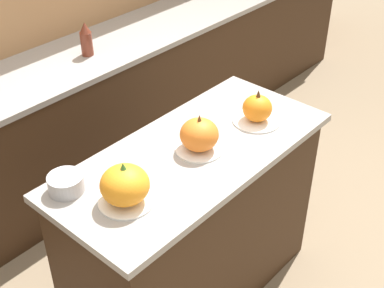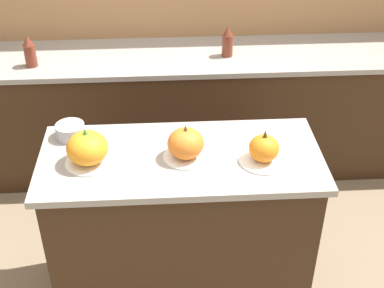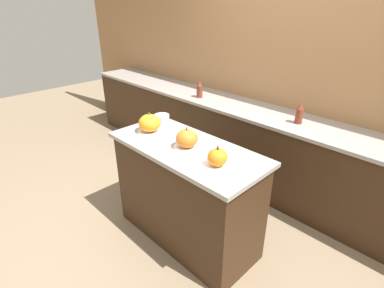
{
  "view_description": "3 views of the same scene",
  "coord_description": "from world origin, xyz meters",
  "views": [
    {
      "loc": [
        -1.45,
        -1.28,
        2.32
      ],
      "look_at": [
        -0.02,
        -0.01,
        0.99
      ],
      "focal_mm": 50.0,
      "sensor_mm": 36.0,
      "label": 1
    },
    {
      "loc": [
        -0.07,
        -2.08,
        2.43
      ],
      "look_at": [
        0.05,
        -0.05,
        1.04
      ],
      "focal_mm": 50.0,
      "sensor_mm": 36.0,
      "label": 2
    },
    {
      "loc": [
        1.57,
        -1.49,
        2.01
      ],
      "look_at": [
        0.04,
        0.03,
        0.96
      ],
      "focal_mm": 28.0,
      "sensor_mm": 36.0,
      "label": 3
    }
  ],
  "objects": [
    {
      "name": "back_counter",
      "position": [
        0.0,
        1.21,
        0.45
      ],
      "size": [
        6.0,
        0.6,
        0.91
      ],
      "color": "#382314",
      "rests_on": "ground_plane"
    },
    {
      "name": "kitchen_island",
      "position": [
        0.0,
        0.0,
        0.47
      ],
      "size": [
        1.36,
        0.61,
        0.94
      ],
      "color": "#382314",
      "rests_on": "ground_plane"
    },
    {
      "name": "pumpkin_cake_right",
      "position": [
        0.39,
        -0.06,
        1.0
      ],
      "size": [
        0.23,
        0.23,
        0.17
      ],
      "color": "white",
      "rests_on": "kitchen_island"
    },
    {
      "name": "wall_back",
      "position": [
        0.0,
        1.54,
        1.25
      ],
      "size": [
        8.0,
        0.06,
        2.5
      ],
      "color": "#9E7047",
      "rests_on": "ground_plane"
    },
    {
      "name": "bottle_tall",
      "position": [
        -0.91,
        1.1,
        1.0
      ],
      "size": [
        0.07,
        0.07,
        0.21
      ],
      "color": "maroon",
      "rests_on": "back_counter"
    },
    {
      "name": "bottle_short",
      "position": [
        0.36,
        1.18,
        1.01
      ],
      "size": [
        0.07,
        0.07,
        0.21
      ],
      "color": "maroon",
      "rests_on": "back_counter"
    },
    {
      "name": "pumpkin_cake_left",
      "position": [
        -0.43,
        -0.03,
        1.02
      ],
      "size": [
        0.22,
        0.22,
        0.19
      ],
      "color": "white",
      "rests_on": "kitchen_island"
    },
    {
      "name": "ground_plane",
      "position": [
        0.0,
        0.0,
        0.0
      ],
      "size": [
        12.0,
        12.0,
        0.0
      ],
      "primitive_type": "plane",
      "color": "#847056"
    },
    {
      "name": "mixing_bowl",
      "position": [
        -0.55,
        0.2,
        0.97
      ],
      "size": [
        0.15,
        0.15,
        0.07
      ],
      "color": "#ADADB2",
      "rests_on": "kitchen_island"
    },
    {
      "name": "pumpkin_cake_center",
      "position": [
        0.02,
        -0.01,
        1.01
      ],
      "size": [
        0.22,
        0.22,
        0.18
      ],
      "color": "white",
      "rests_on": "kitchen_island"
    }
  ]
}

